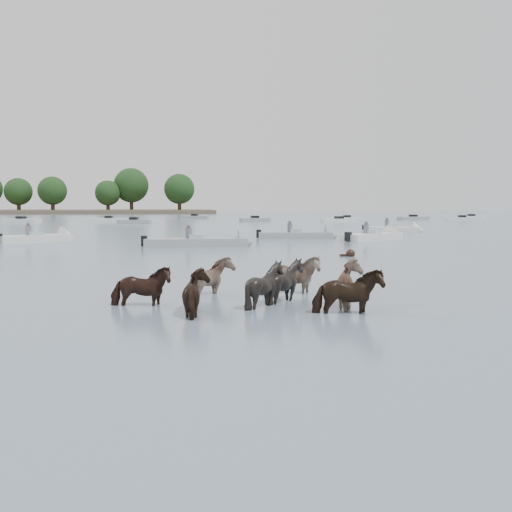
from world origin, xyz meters
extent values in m
plane|color=slate|center=(0.00, 0.00, 0.00)|extent=(400.00, 400.00, 0.00)
imported|color=black|center=(-1.38, 1.78, 0.36)|extent=(1.54, 0.79, 1.26)
imported|color=gray|center=(0.43, 3.13, 0.37)|extent=(1.40, 1.53, 1.30)
imported|color=black|center=(2.20, 1.98, 0.40)|extent=(1.28, 1.15, 1.35)
imported|color=#A0806D|center=(2.62, 3.26, 0.39)|extent=(1.72, 1.09, 1.34)
imported|color=black|center=(-0.02, 0.58, 0.36)|extent=(1.50, 1.59, 1.27)
imported|color=black|center=(1.58, 1.37, 0.40)|extent=(1.32, 1.20, 1.35)
imported|color=black|center=(3.25, 0.10, 0.38)|extent=(1.61, 0.85, 1.31)
imported|color=tan|center=(3.68, 1.04, 0.42)|extent=(1.42, 1.58, 1.39)
sphere|color=black|center=(7.67, 14.11, 0.12)|extent=(0.44, 0.44, 0.44)
cube|color=black|center=(7.42, 14.11, 0.02)|extent=(0.50, 0.22, 0.18)
cube|color=silver|center=(-9.48, 26.69, 0.20)|extent=(4.64, 3.80, 0.55)
cone|color=silver|center=(-7.60, 27.92, 0.20)|extent=(1.63, 1.83, 1.60)
cube|color=#99ADB7|center=(-9.48, 26.69, 0.55)|extent=(1.28, 1.38, 0.35)
cylinder|color=#595966|center=(-9.88, 26.69, 0.75)|extent=(0.36, 0.36, 0.70)
sphere|color=#595966|center=(-9.88, 26.69, 1.20)|extent=(0.24, 0.24, 0.24)
cube|color=gray|center=(0.65, 21.59, 0.20)|extent=(5.92, 1.62, 0.55)
cone|color=gray|center=(3.61, 21.58, 0.20)|extent=(0.91, 1.60, 1.60)
cube|color=#99ADB7|center=(0.65, 21.59, 0.55)|extent=(0.80, 1.12, 0.35)
cube|color=black|center=(-2.30, 21.60, 0.35)|extent=(0.35, 0.35, 0.60)
cylinder|color=#595966|center=(0.25, 21.59, 0.75)|extent=(0.36, 0.36, 0.70)
sphere|color=#595966|center=(0.25, 21.59, 1.20)|extent=(0.24, 0.24, 0.24)
cube|color=gray|center=(8.01, 28.40, 0.20)|extent=(5.41, 2.25, 0.55)
cone|color=gray|center=(10.62, 28.07, 0.20)|extent=(1.09, 1.70, 1.60)
cube|color=#99ADB7|center=(8.01, 28.40, 0.55)|extent=(0.93, 1.21, 0.35)
cube|color=black|center=(5.41, 28.73, 0.35)|extent=(0.39, 0.39, 0.60)
cylinder|color=#595966|center=(7.61, 28.40, 0.75)|extent=(0.36, 0.36, 0.70)
sphere|color=#595966|center=(7.61, 28.40, 1.20)|extent=(0.24, 0.24, 0.24)
cube|color=silver|center=(12.78, 25.75, 0.20)|extent=(5.13, 4.23, 0.55)
cone|color=silver|center=(14.89, 27.21, 0.20)|extent=(1.65, 1.83, 1.60)
cube|color=#99ADB7|center=(12.78, 25.75, 0.55)|extent=(1.29, 1.38, 0.35)
cube|color=black|center=(10.67, 24.29, 0.35)|extent=(0.49, 0.49, 0.60)
cylinder|color=#595966|center=(12.38, 25.75, 0.75)|extent=(0.36, 0.36, 0.70)
sphere|color=#595966|center=(12.38, 25.75, 1.20)|extent=(0.24, 0.24, 0.24)
cube|color=silver|center=(18.35, 36.60, 0.20)|extent=(4.96, 2.71, 0.55)
cone|color=silver|center=(20.63, 36.02, 0.20)|extent=(1.27, 1.77, 1.60)
cube|color=#99ADB7|center=(18.35, 36.60, 0.55)|extent=(1.05, 1.28, 0.35)
cube|color=black|center=(16.06, 37.18, 0.35)|extent=(0.43, 0.43, 0.60)
cylinder|color=#595966|center=(17.95, 36.60, 0.75)|extent=(0.36, 0.36, 0.70)
sphere|color=#595966|center=(17.95, 36.60, 1.20)|extent=(0.24, 0.24, 0.24)
cube|color=silver|center=(-21.06, 69.67, 0.22)|extent=(5.51, 3.47, 0.60)
cube|color=black|center=(-21.06, 69.67, 0.60)|extent=(1.31, 1.31, 0.50)
cube|color=silver|center=(-9.76, 71.77, 0.22)|extent=(5.98, 1.96, 0.60)
cube|color=black|center=(-9.76, 71.77, 0.60)|extent=(1.08, 1.08, 0.50)
cube|color=gray|center=(-5.64, 62.46, 0.22)|extent=(4.31, 2.20, 0.60)
cube|color=black|center=(-5.64, 62.46, 0.60)|extent=(1.16, 1.16, 0.50)
cube|color=gray|center=(2.83, 86.81, 0.22)|extent=(4.94, 2.90, 0.60)
cube|color=black|center=(2.83, 86.81, 0.60)|extent=(1.26, 1.26, 0.50)
cube|color=gray|center=(10.79, 69.56, 0.22)|extent=(4.44, 2.21, 0.60)
cube|color=black|center=(10.79, 69.56, 0.60)|extent=(1.16, 1.16, 0.50)
cube|color=silver|center=(21.64, 64.35, 0.22)|extent=(5.24, 2.47, 0.60)
cube|color=black|center=(21.64, 64.35, 0.60)|extent=(1.18, 1.18, 0.50)
cube|color=silver|center=(25.03, 71.85, 0.22)|extent=(5.10, 1.79, 0.60)
cube|color=black|center=(25.03, 71.85, 0.60)|extent=(1.06, 1.06, 0.50)
cube|color=gray|center=(36.96, 75.39, 0.22)|extent=(5.39, 2.58, 0.60)
cube|color=black|center=(36.96, 75.39, 0.60)|extent=(1.19, 1.19, 0.50)
cube|color=silver|center=(42.04, 69.37, 0.22)|extent=(4.64, 2.37, 0.60)
cube|color=black|center=(42.04, 69.37, 0.60)|extent=(1.18, 1.18, 0.50)
cube|color=silver|center=(48.58, 78.70, 0.22)|extent=(4.70, 1.91, 0.60)
cube|color=black|center=(48.58, 78.70, 0.60)|extent=(1.09, 1.09, 0.50)
cylinder|color=#382619|center=(-40.86, 147.00, 1.60)|extent=(1.00, 1.00, 3.20)
sphere|color=black|center=(-40.86, 147.00, 5.77)|extent=(7.11, 7.11, 7.11)
cylinder|color=#382619|center=(-31.75, 144.27, 1.66)|extent=(1.00, 1.00, 3.31)
sphere|color=black|center=(-31.75, 144.27, 5.98)|extent=(7.36, 7.36, 7.36)
cylinder|color=#382619|center=(-18.18, 147.79, 1.52)|extent=(1.00, 1.00, 3.04)
sphere|color=black|center=(-18.18, 147.79, 5.49)|extent=(6.76, 6.76, 6.76)
cylinder|color=#382619|center=(-12.17, 150.40, 2.12)|extent=(1.00, 1.00, 4.24)
sphere|color=black|center=(-12.17, 150.40, 7.65)|extent=(9.42, 9.42, 9.42)
cylinder|color=#382619|center=(0.83, 144.96, 1.82)|extent=(1.00, 1.00, 3.64)
sphere|color=black|center=(0.83, 144.96, 6.57)|extent=(8.08, 8.08, 8.08)
camera|label=1|loc=(-0.56, -12.31, 2.45)|focal=40.71mm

